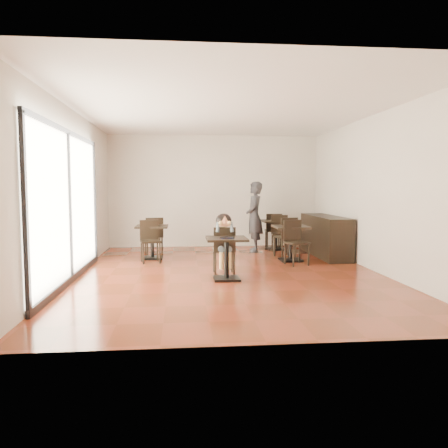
{
  "coord_description": "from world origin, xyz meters",
  "views": [
    {
      "loc": [
        -0.92,
        -8.58,
        1.73
      ],
      "look_at": [
        -0.11,
        -0.11,
        1.0
      ],
      "focal_mm": 35.0,
      "sensor_mm": 36.0,
      "label": 1
    }
  ],
  "objects": [
    {
      "name": "service_counter",
      "position": [
        2.65,
        2.0,
        0.5
      ],
      "size": [
        0.6,
        2.4,
        1.0
      ],
      "primitive_type": "cube",
      "color": "black",
      "rests_on": "floor"
    },
    {
      "name": "chair_left_a",
      "position": [
        -1.65,
        2.5,
        0.48
      ],
      "size": [
        0.51,
        0.51,
        0.96
      ],
      "primitive_type": null,
      "rotation": [
        0.0,
        0.0,
        3.34
      ],
      "color": "black",
      "rests_on": "floor"
    },
    {
      "name": "chair_mid_a",
      "position": [
        1.59,
        1.86,
        0.49
      ],
      "size": [
        0.55,
        0.55,
        0.99
      ],
      "primitive_type": null,
      "rotation": [
        0.0,
        0.0,
        3.42
      ],
      "color": "black",
      "rests_on": "floor"
    },
    {
      "name": "cafe_table_left",
      "position": [
        -1.65,
        1.95,
        0.4
      ],
      "size": [
        0.89,
        0.89,
        0.8
      ],
      "primitive_type": null,
      "rotation": [
        0.0,
        0.0,
        0.2
      ],
      "color": "black",
      "rests_on": "floor"
    },
    {
      "name": "ceiling",
      "position": [
        0.0,
        0.0,
        3.2
      ],
      "size": [
        6.0,
        8.0,
        0.01
      ],
      "primitive_type": "cube",
      "color": "white",
      "rests_on": "floor"
    },
    {
      "name": "wall_front",
      "position": [
        0.0,
        -4.0,
        1.6
      ],
      "size": [
        6.0,
        0.01,
        3.2
      ],
      "primitive_type": "cube",
      "color": "silver",
      "rests_on": "floor"
    },
    {
      "name": "storefront_window",
      "position": [
        -2.97,
        -0.5,
        1.4
      ],
      "size": [
        0.04,
        4.5,
        2.6
      ],
      "primitive_type": "cube",
      "color": "white",
      "rests_on": "floor"
    },
    {
      "name": "cafe_table_mid",
      "position": [
        1.59,
        1.31,
        0.41
      ],
      "size": [
        0.96,
        0.96,
        0.82
      ],
      "primitive_type": null,
      "rotation": [
        0.0,
        0.0,
        0.28
      ],
      "color": "black",
      "rests_on": "floor"
    },
    {
      "name": "child_table",
      "position": [
        -0.11,
        -0.61,
        0.39
      ],
      "size": [
        0.75,
        0.75,
        0.79
      ],
      "primitive_type": null,
      "color": "black",
      "rests_on": "floor"
    },
    {
      "name": "child_chair",
      "position": [
        -0.11,
        -0.06,
        0.47
      ],
      "size": [
        0.43,
        0.43,
        0.95
      ],
      "primitive_type": null,
      "rotation": [
        0.0,
        0.0,
        3.14
      ],
      "color": "black",
      "rests_on": "floor"
    },
    {
      "name": "wall_left",
      "position": [
        -3.0,
        0.0,
        1.6
      ],
      "size": [
        0.01,
        8.0,
        3.2
      ],
      "primitive_type": "cube",
      "color": "silver",
      "rests_on": "floor"
    },
    {
      "name": "pizza_slice",
      "position": [
        -0.11,
        -0.25,
        1.03
      ],
      "size": [
        0.28,
        0.21,
        0.06
      ],
      "primitive_type": null,
      "color": "#DCB27E",
      "rests_on": "child"
    },
    {
      "name": "adult_patron",
      "position": [
        0.99,
        2.85,
        0.93
      ],
      "size": [
        0.5,
        0.72,
        1.86
      ],
      "primitive_type": "imported",
      "rotation": [
        0.0,
        0.0,
        -1.66
      ],
      "color": "#353439",
      "rests_on": "floor"
    },
    {
      "name": "chair_left_b",
      "position": [
        -1.65,
        1.4,
        0.48
      ],
      "size": [
        0.51,
        0.51,
        0.96
      ],
      "primitive_type": null,
      "rotation": [
        0.0,
        0.0,
        0.2
      ],
      "color": "black",
      "rests_on": "floor"
    },
    {
      "name": "plate",
      "position": [
        -0.11,
        -0.71,
        0.8
      ],
      "size": [
        0.27,
        0.27,
        0.02
      ],
      "primitive_type": "cylinder",
      "color": "black",
      "rests_on": "child_table"
    },
    {
      "name": "wall_back",
      "position": [
        0.0,
        4.0,
        1.6
      ],
      "size": [
        6.0,
        0.01,
        3.2
      ],
      "primitive_type": "cube",
      "color": "silver",
      "rests_on": "floor"
    },
    {
      "name": "chair_back_a",
      "position": [
        1.64,
        3.5,
        0.49
      ],
      "size": [
        0.48,
        0.48,
        0.98
      ],
      "primitive_type": null,
      "rotation": [
        0.0,
        0.0,
        3.06
      ],
      "color": "black",
      "rests_on": "floor"
    },
    {
      "name": "chair_mid_b",
      "position": [
        1.59,
        0.76,
        0.49
      ],
      "size": [
        0.55,
        0.55,
        0.99
      ],
      "primitive_type": null,
      "rotation": [
        0.0,
        0.0,
        0.28
      ],
      "color": "black",
      "rests_on": "floor"
    },
    {
      "name": "child",
      "position": [
        -0.11,
        -0.06,
        0.6
      ],
      "size": [
        0.43,
        0.6,
        1.19
      ],
      "primitive_type": null,
      "color": "slate",
      "rests_on": "child_chair"
    },
    {
      "name": "floor",
      "position": [
        0.0,
        0.0,
        0.0
      ],
      "size": [
        6.0,
        8.0,
        0.01
      ],
      "primitive_type": "cube",
      "color": "maroon",
      "rests_on": "ground"
    },
    {
      "name": "chair_back_b",
      "position": [
        1.64,
        2.6,
        0.49
      ],
      "size": [
        0.48,
        0.48,
        0.98
      ],
      "primitive_type": null,
      "rotation": [
        0.0,
        0.0,
        -0.09
      ],
      "color": "black",
      "rests_on": "floor"
    },
    {
      "name": "wall_right",
      "position": [
        3.0,
        0.0,
        1.6
      ],
      "size": [
        0.01,
        8.0,
        3.2
      ],
      "primitive_type": "cube",
      "color": "silver",
      "rests_on": "floor"
    },
    {
      "name": "cafe_table_back",
      "position": [
        1.64,
        3.15,
        0.41
      ],
      "size": [
        0.83,
        0.83,
        0.81
      ],
      "primitive_type": null,
      "rotation": [
        0.0,
        0.0,
        -0.09
      ],
      "color": "black",
      "rests_on": "floor"
    }
  ]
}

